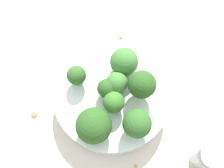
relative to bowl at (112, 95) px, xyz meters
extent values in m
plane|color=beige|center=(0.00, 0.00, -0.02)|extent=(3.00, 3.00, 0.00)
cylinder|color=silver|center=(0.00, 0.00, 0.00)|extent=(0.21, 0.21, 0.05)
cylinder|color=#84AD66|center=(0.00, -0.01, 0.03)|extent=(0.02, 0.02, 0.02)
sphere|color=#28511E|center=(0.00, -0.01, 0.05)|extent=(0.03, 0.03, 0.03)
cylinder|color=#84AD66|center=(0.03, -0.01, 0.03)|extent=(0.02, 0.02, 0.02)
sphere|color=#386B28|center=(0.03, -0.01, 0.05)|extent=(0.04, 0.04, 0.04)
cylinder|color=#8EB770|center=(-0.05, -0.04, 0.04)|extent=(0.02, 0.02, 0.02)
sphere|color=#2D5B23|center=(-0.05, -0.04, 0.05)|extent=(0.03, 0.03, 0.03)
cylinder|color=#84AD66|center=(0.03, 0.04, 0.04)|extent=(0.02, 0.02, 0.03)
sphere|color=#28511E|center=(0.03, 0.04, 0.06)|extent=(0.05, 0.05, 0.05)
cylinder|color=#8EB770|center=(-0.03, 0.04, 0.03)|extent=(0.02, 0.02, 0.02)
sphere|color=#3D7533|center=(-0.03, 0.04, 0.05)|extent=(0.05, 0.05, 0.05)
cylinder|color=#8EB770|center=(0.08, 0.00, 0.04)|extent=(0.02, 0.02, 0.03)
sphere|color=#2D5B23|center=(0.08, 0.00, 0.06)|extent=(0.05, 0.05, 0.05)
cylinder|color=#84AD66|center=(0.00, 0.01, 0.03)|extent=(0.02, 0.02, 0.02)
sphere|color=#3D7533|center=(0.00, 0.01, 0.05)|extent=(0.04, 0.04, 0.04)
cylinder|color=#8EB770|center=(0.05, -0.06, 0.04)|extent=(0.02, 0.02, 0.02)
sphere|color=#28511E|center=(0.05, -0.06, 0.06)|extent=(0.06, 0.06, 0.06)
cylinder|color=#B2B7BC|center=(0.17, 0.08, 0.00)|extent=(0.03, 0.03, 0.05)
cylinder|color=gray|center=(0.17, 0.08, 0.03)|extent=(0.04, 0.04, 0.01)
cube|color=olive|center=(-0.05, -0.15, -0.02)|extent=(0.01, 0.01, 0.01)
cube|color=olive|center=(-0.12, 0.09, -0.02)|extent=(0.01, 0.01, 0.01)
cube|color=tan|center=(0.13, -0.03, -0.02)|extent=(0.01, 0.00, 0.01)
camera|label=1|loc=(0.12, -0.07, 0.39)|focal=35.00mm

